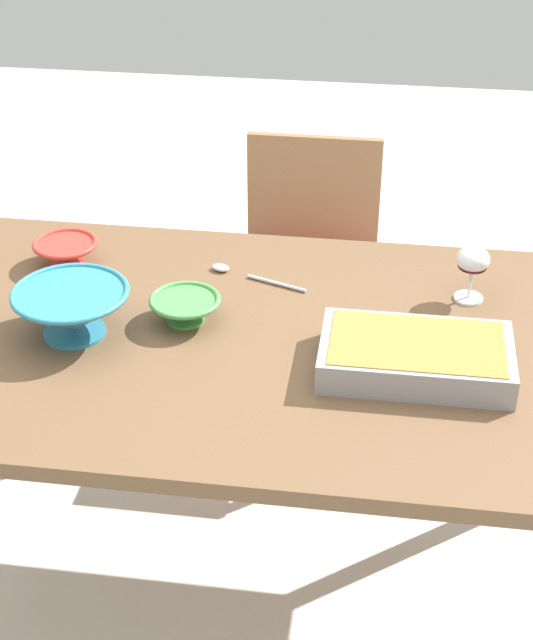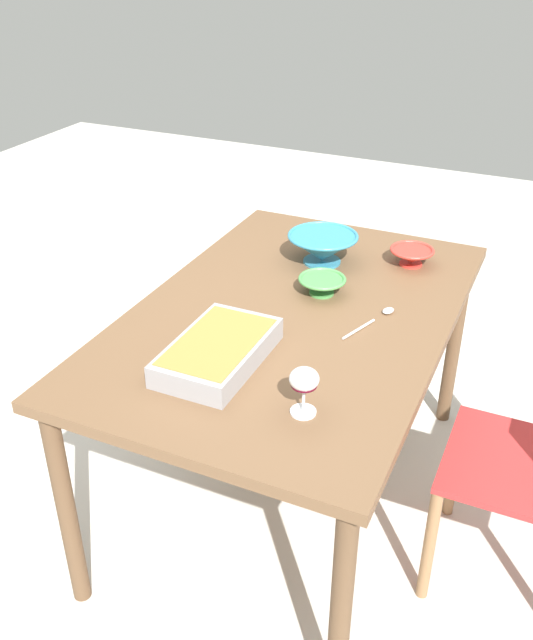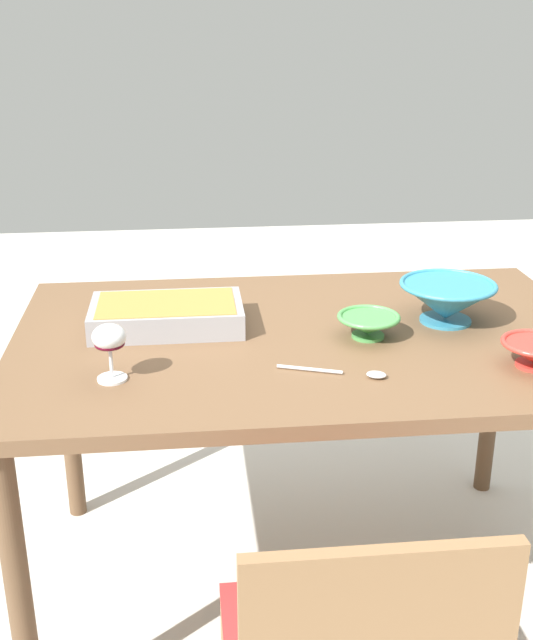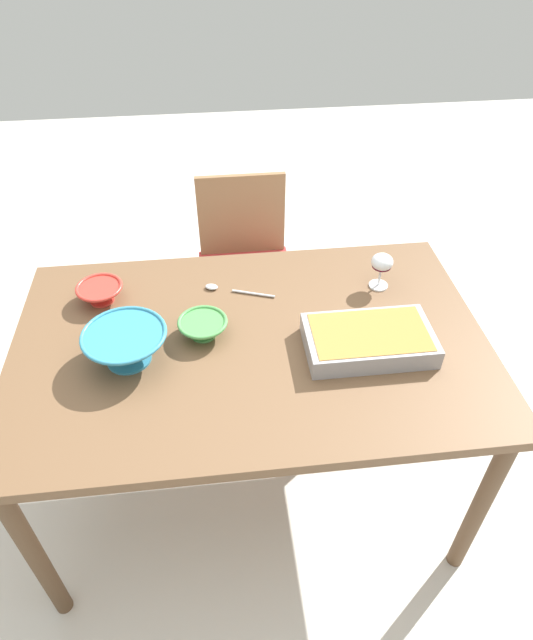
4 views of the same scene
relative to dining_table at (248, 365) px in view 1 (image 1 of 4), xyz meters
The scene contains 9 objects.
ground_plane 0.69m from the dining_table, ahead, with size 8.00×8.00×0.00m, color beige.
dining_table is the anchor object (origin of this frame).
chair 0.86m from the dining_table, 86.78° to the left, with size 0.42×0.45×0.84m.
wine_glass 0.54m from the dining_table, 25.16° to the left, with size 0.07×0.07×0.13m.
casserole_dish 0.38m from the dining_table, 12.64° to the right, with size 0.38×0.22×0.07m.
mixing_bowl 0.18m from the dining_table, 164.58° to the left, with size 0.16×0.16×0.06m.
small_bowl 0.39m from the dining_table, behind, with size 0.25×0.25×0.11m.
serving_bowl 0.55m from the dining_table, 152.48° to the left, with size 0.15×0.15×0.06m.
serving_spoon 0.27m from the dining_table, 103.39° to the left, with size 0.24×0.10×0.01m.
Camera 1 is at (0.28, -1.71, 1.89)m, focal length 54.76 mm.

